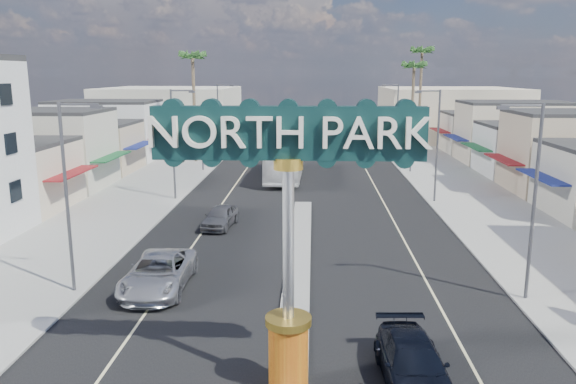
# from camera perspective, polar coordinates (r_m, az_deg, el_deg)

# --- Properties ---
(ground) EXTENTS (160.00, 160.00, 0.00)m
(ground) POSITION_cam_1_polar(r_m,az_deg,el_deg) (45.92, 1.58, -0.92)
(ground) COLOR gray
(ground) RESTS_ON ground
(road) EXTENTS (20.00, 120.00, 0.01)m
(road) POSITION_cam_1_polar(r_m,az_deg,el_deg) (45.92, 1.58, -0.92)
(road) COLOR black
(road) RESTS_ON ground
(median_island) EXTENTS (1.30, 30.00, 0.16)m
(median_island) POSITION_cam_1_polar(r_m,az_deg,el_deg) (30.51, 1.04, -7.51)
(median_island) COLOR gray
(median_island) RESTS_ON ground
(sidewalk_left) EXTENTS (8.00, 120.00, 0.12)m
(sidewalk_left) POSITION_cam_1_polar(r_m,az_deg,el_deg) (48.21, -15.30, -0.66)
(sidewalk_left) COLOR gray
(sidewalk_left) RESTS_ON ground
(sidewalk_right) EXTENTS (8.00, 120.00, 0.12)m
(sidewalk_right) POSITION_cam_1_polar(r_m,az_deg,el_deg) (47.77, 18.62, -0.97)
(sidewalk_right) COLOR gray
(sidewalk_right) RESTS_ON ground
(storefront_row_left) EXTENTS (12.00, 42.00, 6.00)m
(storefront_row_left) POSITION_cam_1_polar(r_m,az_deg,el_deg) (63.24, -20.55, 4.64)
(storefront_row_left) COLOR beige
(storefront_row_left) RESTS_ON ground
(storefront_row_right) EXTENTS (12.00, 42.00, 6.00)m
(storefront_row_right) POSITION_cam_1_polar(r_m,az_deg,el_deg) (62.68, 24.40, 4.27)
(storefront_row_right) COLOR #B7B29E
(storefront_row_right) RESTS_ON ground
(backdrop_far_left) EXTENTS (20.00, 20.00, 8.00)m
(backdrop_far_left) POSITION_cam_1_polar(r_m,az_deg,el_deg) (92.80, -11.73, 7.88)
(backdrop_far_left) COLOR #B7B29E
(backdrop_far_left) RESTS_ON ground
(backdrop_far_right) EXTENTS (20.00, 20.00, 8.00)m
(backdrop_far_right) POSITION_cam_1_polar(r_m,az_deg,el_deg) (92.44, 16.01, 7.66)
(backdrop_far_right) COLOR beige
(backdrop_far_right) RESTS_ON ground
(gateway_sign) EXTENTS (8.20, 1.50, 9.15)m
(gateway_sign) POSITION_cam_1_polar(r_m,az_deg,el_deg) (17.30, 0.03, -2.54)
(gateway_sign) COLOR #C43D0F
(gateway_sign) RESTS_ON median_island
(traffic_signal_left) EXTENTS (5.09, 0.45, 6.00)m
(traffic_signal_left) POSITION_cam_1_polar(r_m,az_deg,el_deg) (59.88, -7.03, 6.17)
(traffic_signal_left) COLOR #47474C
(traffic_signal_left) RESTS_ON ground
(traffic_signal_right) EXTENTS (5.09, 0.45, 6.00)m
(traffic_signal_right) POSITION_cam_1_polar(r_m,az_deg,el_deg) (59.65, 10.75, 6.03)
(traffic_signal_right) COLOR #47474C
(traffic_signal_right) RESTS_ON ground
(streetlight_l_near) EXTENTS (2.03, 0.22, 9.00)m
(streetlight_l_near) POSITION_cam_1_polar(r_m,az_deg,el_deg) (27.65, -21.32, 0.32)
(streetlight_l_near) COLOR #47474C
(streetlight_l_near) RESTS_ON ground
(streetlight_l_mid) EXTENTS (2.03, 0.22, 9.00)m
(streetlight_l_mid) POSITION_cam_1_polar(r_m,az_deg,el_deg) (46.41, -11.43, 5.33)
(streetlight_l_mid) COLOR #47474C
(streetlight_l_mid) RESTS_ON ground
(streetlight_l_far) EXTENTS (2.03, 0.22, 9.00)m
(streetlight_l_far) POSITION_cam_1_polar(r_m,az_deg,el_deg) (67.88, -6.97, 7.52)
(streetlight_l_far) COLOR #47474C
(streetlight_l_far) RESTS_ON ground
(streetlight_r_near) EXTENTS (2.03, 0.22, 9.00)m
(streetlight_r_near) POSITION_cam_1_polar(r_m,az_deg,el_deg) (27.08, 23.48, -0.08)
(streetlight_r_near) COLOR #47474C
(streetlight_r_near) RESTS_ON ground
(streetlight_r_mid) EXTENTS (2.03, 0.22, 9.00)m
(streetlight_r_mid) POSITION_cam_1_polar(r_m,az_deg,el_deg) (46.08, 14.75, 5.13)
(streetlight_r_mid) COLOR #47474C
(streetlight_r_mid) RESTS_ON ground
(streetlight_r_far) EXTENTS (2.03, 0.22, 9.00)m
(streetlight_r_far) POSITION_cam_1_polar(r_m,az_deg,el_deg) (67.65, 10.89, 7.38)
(streetlight_r_far) COLOR #47474C
(streetlight_r_far) RESTS_ON ground
(palm_left_far) EXTENTS (2.60, 2.60, 13.10)m
(palm_left_far) POSITION_cam_1_polar(r_m,az_deg,el_deg) (66.20, -9.66, 12.90)
(palm_left_far) COLOR brown
(palm_left_far) RESTS_ON ground
(palm_right_mid) EXTENTS (2.60, 2.60, 12.10)m
(palm_right_mid) POSITION_cam_1_polar(r_m,az_deg,el_deg) (71.80, 12.68, 11.99)
(palm_right_mid) COLOR brown
(palm_right_mid) RESTS_ON ground
(palm_right_far) EXTENTS (2.60, 2.60, 14.10)m
(palm_right_far) POSITION_cam_1_polar(r_m,az_deg,el_deg) (78.09, 13.45, 13.24)
(palm_right_far) COLOR brown
(palm_right_far) RESTS_ON ground
(suv_left) EXTENTS (2.88, 6.14, 1.70)m
(suv_left) POSITION_cam_1_polar(r_m,az_deg,el_deg) (27.99, -13.00, -7.99)
(suv_left) COLOR #B9BABE
(suv_left) RESTS_ON ground
(suv_right) EXTENTS (2.33, 5.29, 1.51)m
(suv_right) POSITION_cam_1_polar(r_m,az_deg,el_deg) (20.01, 12.61, -16.71)
(suv_right) COLOR black
(suv_right) RESTS_ON ground
(car_parked_left) EXTENTS (2.33, 4.59, 1.50)m
(car_parked_left) POSITION_cam_1_polar(r_m,az_deg,el_deg) (38.29, -6.90, -2.48)
(car_parked_left) COLOR #5B5B60
(car_parked_left) RESTS_ON ground
(city_bus) EXTENTS (3.40, 13.62, 3.78)m
(city_bus) POSITION_cam_1_polar(r_m,az_deg,el_deg) (55.82, -0.27, 3.37)
(city_bus) COLOR silver
(city_bus) RESTS_ON ground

